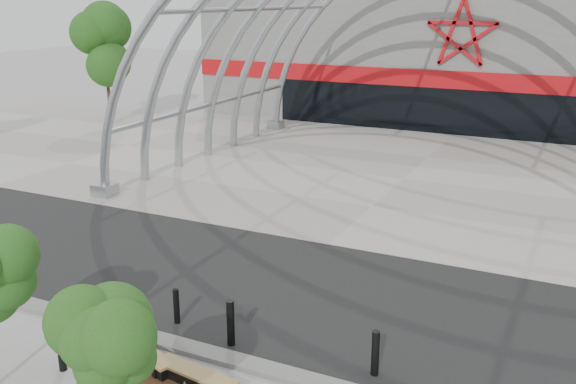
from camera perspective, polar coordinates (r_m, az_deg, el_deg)
ground at (r=14.94m, az=-6.89°, el=-13.71°), size 140.00×140.00×0.00m
road at (r=17.61m, az=-0.72°, el=-8.52°), size 140.00×7.00×0.02m
forecourt at (r=28.20m, az=10.22°, el=1.14°), size 60.00×17.00×0.04m
kerb at (r=14.73m, az=-7.43°, el=-13.94°), size 60.00×0.50×0.12m
arena_building at (r=44.88m, az=16.95°, el=11.67°), size 34.00×15.24×8.00m
vault_canopy at (r=28.20m, az=10.22°, el=1.13°), size 20.80×15.80×20.36m
street_tree_1 at (r=10.55m, az=-15.74°, el=-14.29°), size 1.31×1.31×3.11m
bench_0 at (r=14.51m, az=-12.79°, el=-14.15°), size 1.95×0.99×0.40m
bench_1 at (r=13.57m, az=-8.17°, el=-16.22°), size 1.98×0.69×0.41m
bollard_0 at (r=14.66m, az=-19.53°, el=-13.00°), size 0.16×0.16×1.01m
bollard_1 at (r=15.89m, az=-9.89°, el=-10.00°), size 0.14×0.14×0.90m
bollard_2 at (r=14.87m, az=-15.61°, el=-12.14°), size 0.16×0.16×1.03m
bollard_3 at (r=14.77m, az=-5.12°, el=-11.55°), size 0.18×0.18×1.11m
bollard_4 at (r=13.81m, az=7.77°, el=-14.04°), size 0.16×0.16×1.03m
bg_tree_0 at (r=41.08m, az=-15.97°, el=12.23°), size 3.00×3.00×6.45m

